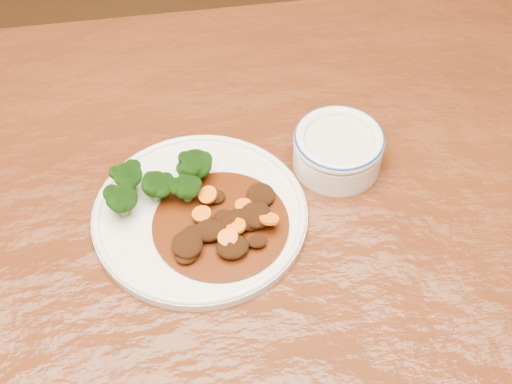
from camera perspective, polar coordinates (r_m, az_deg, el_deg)
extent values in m
cube|color=#4C210D|center=(0.77, -4.42, -7.23)|extent=(1.58, 1.05, 0.04)
cylinder|color=silver|center=(0.79, -4.49, -1.89)|extent=(0.24, 0.24, 0.01)
torus|color=silver|center=(0.78, -4.52, -1.65)|extent=(0.23, 0.23, 0.01)
cylinder|color=#618F4A|center=(0.79, -7.90, -0.19)|extent=(0.01, 0.01, 0.01)
ellipsoid|color=black|center=(0.78, -8.03, 0.63)|extent=(0.03, 0.03, 0.03)
cylinder|color=#618F4A|center=(0.81, -4.80, 1.31)|extent=(0.01, 0.01, 0.01)
ellipsoid|color=black|center=(0.79, -4.89, 2.23)|extent=(0.04, 0.04, 0.03)
cylinder|color=#618F4A|center=(0.81, -10.04, 0.51)|extent=(0.01, 0.01, 0.01)
ellipsoid|color=black|center=(0.79, -10.21, 1.33)|extent=(0.03, 0.03, 0.03)
cylinder|color=#618F4A|center=(0.79, -10.48, -1.36)|extent=(0.01, 0.01, 0.01)
ellipsoid|color=black|center=(0.77, -10.67, -0.52)|extent=(0.03, 0.03, 0.03)
cylinder|color=#618F4A|center=(0.79, -5.45, -0.36)|extent=(0.01, 0.01, 0.01)
ellipsoid|color=black|center=(0.77, -5.55, 0.45)|extent=(0.03, 0.03, 0.03)
cylinder|color=#4A1B07|center=(0.77, -2.84, -2.61)|extent=(0.15, 0.15, 0.00)
ellipsoid|color=black|center=(0.75, -3.25, -3.11)|extent=(0.03, 0.02, 0.01)
ellipsoid|color=black|center=(0.74, 0.12, -3.94)|extent=(0.02, 0.02, 0.01)
ellipsoid|color=black|center=(0.74, -5.58, -5.17)|extent=(0.02, 0.02, 0.01)
ellipsoid|color=black|center=(0.78, -3.18, -0.37)|extent=(0.02, 0.02, 0.01)
ellipsoid|color=black|center=(0.76, -1.06, -2.48)|extent=(0.02, 0.02, 0.01)
ellipsoid|color=black|center=(0.76, -1.41, -2.18)|extent=(0.03, 0.03, 0.02)
ellipsoid|color=black|center=(0.74, -1.88, -4.41)|extent=(0.03, 0.03, 0.02)
ellipsoid|color=black|center=(0.74, -5.52, -4.19)|extent=(0.03, 0.04, 0.02)
ellipsoid|color=black|center=(0.76, -0.46, -2.53)|extent=(0.02, 0.02, 0.01)
ellipsoid|color=black|center=(0.75, -3.78, -3.10)|extent=(0.03, 0.03, 0.02)
ellipsoid|color=black|center=(0.77, -2.61, -2.03)|extent=(0.02, 0.02, 0.01)
ellipsoid|color=black|center=(0.75, -5.60, -3.93)|extent=(0.03, 0.02, 0.02)
ellipsoid|color=black|center=(0.76, -2.11, -2.37)|extent=(0.02, 0.02, 0.01)
ellipsoid|color=black|center=(0.74, -2.24, -4.35)|extent=(0.03, 0.02, 0.01)
ellipsoid|color=black|center=(0.75, -5.08, -3.45)|extent=(0.03, 0.02, 0.01)
ellipsoid|color=black|center=(0.76, -2.10, -2.38)|extent=(0.03, 0.02, 0.01)
ellipsoid|color=black|center=(0.76, 0.00, -1.86)|extent=(0.03, 0.04, 0.02)
ellipsoid|color=black|center=(0.76, -1.98, -2.57)|extent=(0.02, 0.02, 0.01)
ellipsoid|color=black|center=(0.78, 0.37, -0.22)|extent=(0.03, 0.03, 0.02)
cylinder|color=#D6580B|center=(0.76, -4.36, -1.77)|extent=(0.03, 0.03, 0.01)
cylinder|color=#D6580B|center=(0.74, -2.27, -3.68)|extent=(0.02, 0.02, 0.01)
cylinder|color=#D6580B|center=(0.77, -3.87, -0.23)|extent=(0.03, 0.03, 0.01)
cylinder|color=#D6580B|center=(0.75, 1.06, -2.15)|extent=(0.02, 0.02, 0.01)
cylinder|color=#D6580B|center=(0.77, -0.95, -1.14)|extent=(0.03, 0.03, 0.01)
cylinder|color=#D6580B|center=(0.75, -1.60, -2.76)|extent=(0.02, 0.02, 0.01)
cylinder|color=silver|center=(0.83, 6.52, 3.06)|extent=(0.10, 0.10, 0.03)
cylinder|color=beige|center=(0.82, 6.64, 4.03)|extent=(0.08, 0.08, 0.01)
torus|color=silver|center=(0.82, 6.66, 4.19)|extent=(0.10, 0.10, 0.01)
torus|color=navy|center=(0.81, 6.69, 4.36)|extent=(0.10, 0.10, 0.00)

